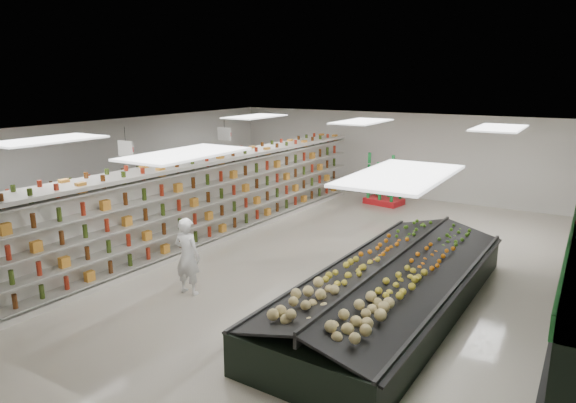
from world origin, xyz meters
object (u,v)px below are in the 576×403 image
Objects in this scene: gondola_left at (145,203)px; shopper_background at (250,195)px; shopper_main at (187,256)px; soda_endcap at (385,182)px; gondola_center at (220,200)px; produce_island at (392,286)px.

shopper_background is (1.70, 2.96, -0.12)m from gondola_left.
shopper_background is at bearing -69.66° from shopper_main.
gondola_left is 8.43m from soda_endcap.
soda_endcap is at bearing -11.11° from shopper_background.
soda_endcap is (2.72, 6.05, -0.24)m from gondola_center.
shopper_background is at bearing 146.30° from produce_island.
gondola_center is 2.24m from shopper_background.
gondola_center is at bearing 160.13° from produce_island.
shopper_main is at bearing -159.42° from produce_island.
gondola_center is 7.89× the size of soda_endcap.
shopper_background reaches higher than produce_island.
soda_endcap is at bearing 68.59° from gondola_center.
soda_endcap is at bearing -97.19° from shopper_main.
gondola_left is at bearing -37.14° from shopper_main.
soda_endcap is at bearing 111.65° from produce_island.
gondola_left is 3.41m from shopper_background.
soda_endcap reaches higher than shopper_background.
produce_island is (8.18, -1.36, -0.35)m from gondola_left.
gondola_center is at bearing -114.21° from soda_endcap.
gondola_center is 8.00× the size of shopper_main.
gondola_left reaches higher than soda_endcap.
gondola_center is at bearing 22.10° from gondola_left.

